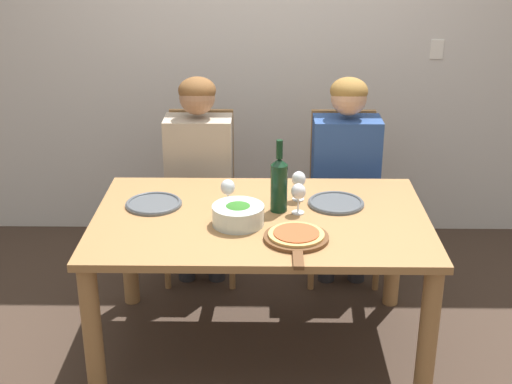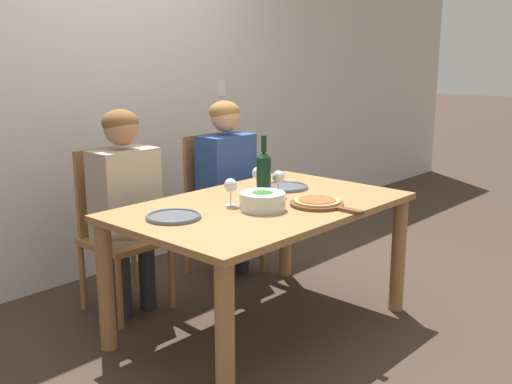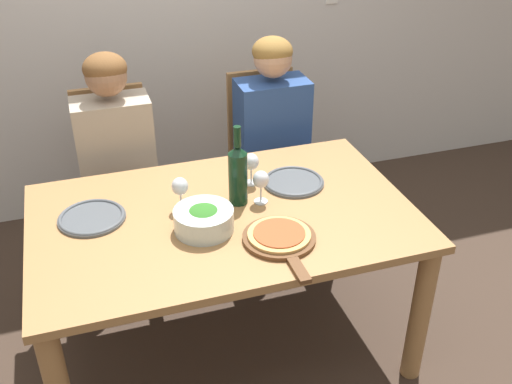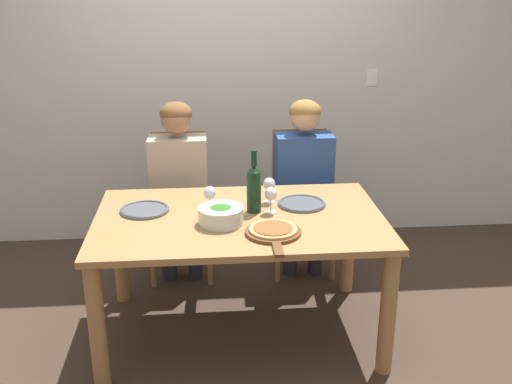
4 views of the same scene
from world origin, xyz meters
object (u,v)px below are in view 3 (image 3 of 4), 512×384
object	(u,v)px
chair_left	(118,175)
wine_bottle	(238,173)
person_woman	(116,148)
wine_glass_right	(251,163)
dinner_plate_left	(92,217)
wine_glass_left	(180,188)
dinner_plate_right	(294,182)
pizza_on_board	(280,238)
person_man	(273,127)
chair_right	(266,154)
broccoli_bowl	(204,220)
wine_glass_centre	(261,181)

from	to	relation	value
chair_left	wine_bottle	size ratio (longest dim) A/B	2.74
person_woman	wine_glass_right	world-z (taller)	person_woman
dinner_plate_left	wine_glass_left	xyz separation A→B (m)	(0.37, -0.04, 0.10)
dinner_plate_right	pizza_on_board	size ratio (longest dim) A/B	0.65
person_man	dinner_plate_right	size ratio (longest dim) A/B	4.41
chair_left	person_man	distance (m)	0.88
chair_right	dinner_plate_left	size ratio (longest dim) A/B	3.53
chair_right	wine_glass_left	xyz separation A→B (m)	(-0.64, -0.78, 0.32)
chair_left	chair_right	world-z (taller)	same
wine_glass_left	chair_left	bearing A→B (deg)	104.45
pizza_on_board	dinner_plate_left	bearing A→B (deg)	150.94
dinner_plate_left	wine_glass_right	xyz separation A→B (m)	(0.71, 0.08, 0.10)
person_man	dinner_plate_left	size ratio (longest dim) A/B	4.41
broccoli_bowl	pizza_on_board	world-z (taller)	broccoli_bowl
person_man	wine_bottle	distance (m)	0.80
wine_bottle	broccoli_bowl	size ratio (longest dim) A/B	1.48
person_woman	dinner_plate_right	size ratio (longest dim) A/B	4.41
broccoli_bowl	pizza_on_board	size ratio (longest dim) A/B	0.56
wine_bottle	dinner_plate_left	xyz separation A→B (m)	(-0.61, 0.05, -0.13)
broccoli_bowl	dinner_plate_left	bearing A→B (deg)	153.19
pizza_on_board	wine_glass_right	size ratio (longest dim) A/B	2.84
person_man	wine_glass_left	size ratio (longest dim) A/B	8.09
chair_right	wine_glass_right	world-z (taller)	chair_right
person_woman	wine_glass_right	bearing A→B (deg)	-44.87
broccoli_bowl	wine_glass_right	size ratio (longest dim) A/B	1.60
dinner_plate_right	chair_left	bearing A→B (deg)	135.42
person_man	wine_glass_right	distance (m)	0.63
person_man	chair_left	bearing A→B (deg)	172.06
chair_right	person_woman	size ratio (longest dim) A/B	0.80
person_woman	wine_glass_centre	world-z (taller)	person_woman
dinner_plate_left	wine_glass_left	world-z (taller)	wine_glass_left
person_woman	chair_left	bearing A→B (deg)	90.00
dinner_plate_right	wine_glass_right	distance (m)	0.21
chair_right	wine_glass_right	xyz separation A→B (m)	(-0.29, -0.66, 0.32)
person_woman	pizza_on_board	xyz separation A→B (m)	(0.52, -1.00, 0.01)
chair_left	wine_bottle	bearing A→B (deg)	-60.71
chair_right	person_woman	xyz separation A→B (m)	(-0.84, -0.12, 0.22)
wine_glass_left	wine_glass_right	bearing A→B (deg)	18.45
dinner_plate_right	wine_glass_left	size ratio (longest dim) A/B	1.83
dinner_plate_left	wine_glass_centre	xyz separation A→B (m)	(0.70, -0.09, 0.10)
pizza_on_board	wine_glass_centre	xyz separation A→B (m)	(0.02, 0.30, 0.09)
pizza_on_board	wine_glass_left	bearing A→B (deg)	132.70
person_man	wine_glass_centre	distance (m)	0.78
person_woman	pizza_on_board	size ratio (longest dim) A/B	2.85
person_man	person_woman	bearing A→B (deg)	180.00
wine_bottle	broccoli_bowl	xyz separation A→B (m)	(-0.19, -0.16, -0.09)
person_man	broccoli_bowl	world-z (taller)	person_man
pizza_on_board	person_woman	bearing A→B (deg)	117.31
person_woman	wine_glass_left	distance (m)	0.70
wine_glass_centre	wine_glass_right	bearing A→B (deg)	87.13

